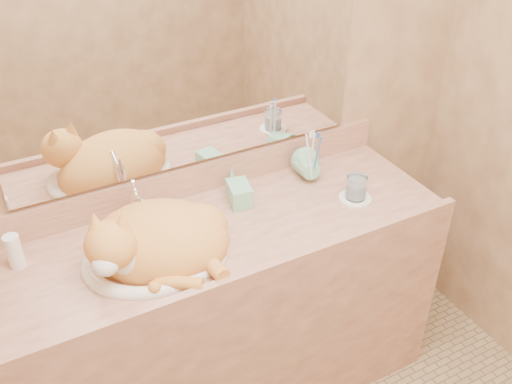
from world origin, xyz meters
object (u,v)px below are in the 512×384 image
water_glass (356,187)px  cat (154,239)px  soap_dispenser (243,191)px  toothbrush_cup (312,174)px  sink_basin (156,237)px  vanity_counter (229,316)px

water_glass → cat: bearing=177.8°
soap_dispenser → toothbrush_cup: bearing=16.2°
cat → water_glass: 0.77m
sink_basin → water_glass: bearing=-8.6°
sink_basin → cat: cat is taller
vanity_counter → toothbrush_cup: bearing=13.1°
sink_basin → cat: 0.02m
cat → toothbrush_cup: bearing=35.1°
toothbrush_cup → cat: bearing=-169.3°
soap_dispenser → toothbrush_cup: size_ratio=1.50×
sink_basin → water_glass: size_ratio=5.37×
toothbrush_cup → soap_dispenser: bearing=-175.2°
soap_dispenser → water_glass: size_ratio=1.92×
vanity_counter → toothbrush_cup: 0.64m
soap_dispenser → water_glass: (0.40, -0.13, -0.03)m
vanity_counter → water_glass: size_ratio=17.84×
water_glass → soap_dispenser: bearing=161.8°
sink_basin → water_glass: (0.76, -0.04, -0.02)m
soap_dispenser → toothbrush_cup: (0.31, 0.03, -0.03)m
sink_basin → toothbrush_cup: sink_basin is taller
cat → toothbrush_cup: 0.69m
vanity_counter → soap_dispenser: 0.53m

